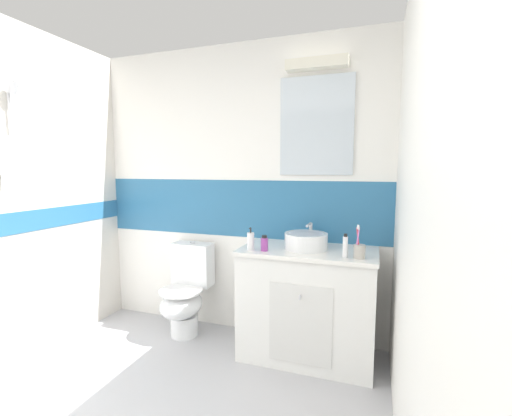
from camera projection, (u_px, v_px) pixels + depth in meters
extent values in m
cube|color=white|center=(239.00, 281.00, 3.17)|extent=(3.20, 0.10, 0.85)
cube|color=teal|center=(239.00, 208.00, 3.09)|extent=(3.20, 0.10, 0.50)
cube|color=white|center=(238.00, 114.00, 3.00)|extent=(3.20, 0.10, 1.15)
cube|color=silver|center=(316.00, 126.00, 2.73)|extent=(0.58, 0.02, 0.77)
cube|color=white|center=(317.00, 63.00, 2.64)|extent=(0.48, 0.10, 0.08)
cylinder|color=silver|center=(11.00, 122.00, 2.40)|extent=(0.02, 0.02, 0.47)
cylinder|color=silver|center=(12.00, 86.00, 2.36)|extent=(0.10, 0.07, 0.11)
cube|color=white|center=(424.00, 216.00, 1.46)|extent=(0.10, 3.48, 2.50)
cube|color=white|center=(307.00, 305.00, 2.65)|extent=(0.99, 0.53, 0.82)
cube|color=white|center=(308.00, 251.00, 2.59)|extent=(1.01, 0.55, 0.03)
cube|color=silver|center=(300.00, 325.00, 2.40)|extent=(0.44, 0.01, 0.57)
cylinder|color=silver|center=(300.00, 297.00, 2.36)|extent=(0.02, 0.02, 0.03)
cylinder|color=white|center=(306.00, 241.00, 2.59)|extent=(0.32, 0.32, 0.12)
cylinder|color=#AFB1BA|center=(306.00, 234.00, 2.58)|extent=(0.26, 0.26, 0.01)
cylinder|color=silver|center=(311.00, 233.00, 2.76)|extent=(0.03, 0.03, 0.17)
cylinder|color=silver|center=(309.00, 225.00, 2.67)|extent=(0.02, 0.14, 0.02)
cylinder|color=white|center=(184.00, 325.00, 3.02)|extent=(0.24, 0.24, 0.18)
ellipsoid|color=white|center=(181.00, 304.00, 2.96)|extent=(0.34, 0.42, 0.22)
cylinder|color=white|center=(181.00, 291.00, 2.95)|extent=(0.37, 0.37, 0.02)
cube|color=white|center=(193.00, 264.00, 3.12)|extent=(0.36, 0.17, 0.38)
cylinder|color=silver|center=(192.00, 242.00, 3.10)|extent=(0.04, 0.04, 0.02)
cylinder|color=#B2ADA3|center=(359.00, 251.00, 2.32)|extent=(0.08, 0.08, 0.09)
cylinder|color=#D83F4C|center=(358.00, 241.00, 2.32)|extent=(0.03, 0.03, 0.18)
cube|color=white|center=(359.00, 228.00, 2.31)|extent=(0.02, 0.02, 0.03)
cylinder|color=#D872BF|center=(357.00, 240.00, 2.32)|extent=(0.03, 0.04, 0.18)
cube|color=white|center=(358.00, 227.00, 2.31)|extent=(0.01, 0.02, 0.03)
cylinder|color=white|center=(251.00, 241.00, 2.54)|extent=(0.05, 0.05, 0.13)
cylinder|color=#262626|center=(251.00, 230.00, 2.53)|extent=(0.01, 0.01, 0.04)
cylinder|color=#262626|center=(250.00, 228.00, 2.52)|extent=(0.01, 0.02, 0.01)
cylinder|color=white|center=(345.00, 247.00, 2.33)|extent=(0.03, 0.03, 0.15)
cylinder|color=black|center=(346.00, 235.00, 2.32)|extent=(0.02, 0.02, 0.02)
cylinder|color=#993F99|center=(264.00, 244.00, 2.53)|extent=(0.05, 0.05, 0.10)
cylinder|color=black|center=(264.00, 237.00, 2.52)|extent=(0.04, 0.04, 0.02)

